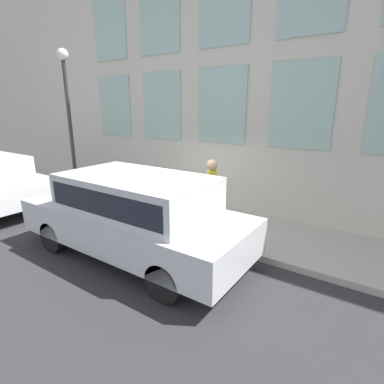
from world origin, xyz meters
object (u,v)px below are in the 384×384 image
object	(u,v)px
fire_hydrant	(173,209)
parked_truck_silver_near	(135,211)
person	(212,186)
street_lamp	(68,107)

from	to	relation	value
fire_hydrant	parked_truck_silver_near	xyz separation A→B (m)	(-1.71, -0.31, 0.52)
person	parked_truck_silver_near	size ratio (longest dim) A/B	0.33
person	street_lamp	bearing A→B (deg)	-119.26
fire_hydrant	person	xyz separation A→B (m)	(0.50, -0.89, 0.68)
person	parked_truck_silver_near	xyz separation A→B (m)	(-2.22, 0.58, -0.16)
fire_hydrant	person	bearing A→B (deg)	-60.66
person	street_lamp	distance (m)	5.72
fire_hydrant	parked_truck_silver_near	bearing A→B (deg)	-169.75
fire_hydrant	street_lamp	world-z (taller)	street_lamp
person	parked_truck_silver_near	distance (m)	2.30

